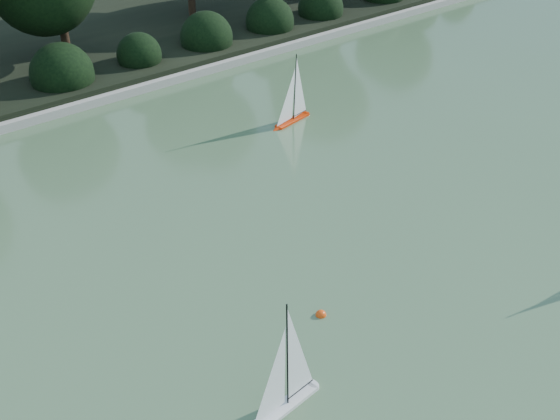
% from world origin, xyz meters
% --- Properties ---
extents(ground, '(80.00, 80.00, 0.00)m').
position_xyz_m(ground, '(0.00, 0.00, 0.00)').
color(ground, '#375231').
rests_on(ground, ground).
extents(pond_coping, '(40.00, 0.35, 0.18)m').
position_xyz_m(pond_coping, '(0.00, 9.00, 0.09)').
color(pond_coping, gray).
rests_on(pond_coping, ground).
extents(far_bank, '(40.00, 8.00, 0.30)m').
position_xyz_m(far_bank, '(0.00, 13.00, 0.15)').
color(far_bank, black).
rests_on(far_bank, ground).
extents(shrub_hedge, '(29.10, 1.10, 1.10)m').
position_xyz_m(shrub_hedge, '(0.00, 9.90, 0.45)').
color(shrub_hedge, black).
rests_on(shrub_hedge, ground).
extents(sailboat_white_a, '(1.13, 0.28, 1.54)m').
position_xyz_m(sailboat_white_a, '(-1.91, 0.04, 0.24)').
color(sailboat_white_a, silver).
rests_on(sailboat_white_a, ground).
extents(sailboat_orange, '(1.10, 0.36, 1.50)m').
position_xyz_m(sailboat_orange, '(3.01, 5.66, 0.24)').
color(sailboat_orange, red).
rests_on(sailboat_orange, ground).
extents(race_buoy, '(0.14, 0.14, 0.14)m').
position_xyz_m(race_buoy, '(-0.46, 0.95, 0.00)').
color(race_buoy, '#E7420C').
rests_on(race_buoy, ground).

